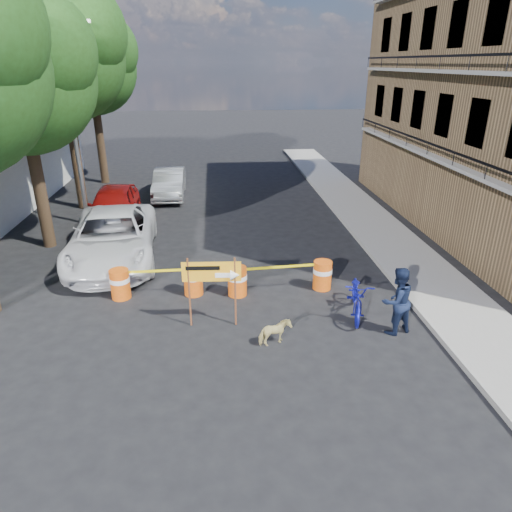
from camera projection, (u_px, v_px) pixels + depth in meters
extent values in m
plane|color=black|center=(239.00, 338.00, 11.55)|extent=(120.00, 120.00, 0.00)
cube|color=gray|center=(390.00, 242.00, 17.54)|extent=(2.40, 40.00, 0.15)
cylinder|color=#332316|center=(39.00, 184.00, 16.46)|extent=(0.44, 0.44, 4.76)
sphere|color=#214714|center=(19.00, 79.00, 15.07)|extent=(5.00, 5.00, 5.00)
sphere|color=#214714|center=(36.00, 50.00, 14.35)|extent=(3.75, 3.75, 3.75)
sphere|color=#214714|center=(7.00, 99.00, 15.84)|extent=(3.50, 3.50, 3.50)
cylinder|color=#332316|center=(75.00, 152.00, 20.93)|extent=(0.44, 0.44, 5.32)
sphere|color=#214714|center=(61.00, 57.00, 19.37)|extent=(5.40, 5.40, 5.40)
sphere|color=#214714|center=(77.00, 32.00, 18.59)|extent=(4.05, 4.05, 4.05)
sphere|color=#214714|center=(49.00, 76.00, 20.22)|extent=(3.78, 3.78, 3.78)
cylinder|color=#332316|center=(100.00, 139.00, 25.59)|extent=(0.44, 0.44, 4.93)
sphere|color=#214714|center=(91.00, 68.00, 24.15)|extent=(4.80, 4.80, 4.80)
sphere|color=#214714|center=(103.00, 50.00, 23.43)|extent=(3.60, 3.60, 3.60)
sphere|color=#214714|center=(82.00, 82.00, 24.91)|extent=(3.36, 3.36, 3.36)
cylinder|color=gray|center=(74.00, 129.00, 18.19)|extent=(0.16, 0.16, 8.00)
cylinder|color=gray|center=(71.00, 19.00, 16.70)|extent=(1.00, 0.12, 0.12)
cube|color=silver|center=(85.00, 21.00, 16.76)|extent=(0.35, 0.18, 0.12)
cylinder|color=#CA550B|center=(120.00, 284.00, 13.37)|extent=(0.56, 0.56, 0.90)
cylinder|color=white|center=(120.00, 279.00, 13.32)|extent=(0.58, 0.58, 0.14)
cylinder|color=#CA550B|center=(193.00, 281.00, 13.59)|extent=(0.56, 0.56, 0.90)
cylinder|color=white|center=(193.00, 276.00, 13.53)|extent=(0.58, 0.58, 0.14)
cylinder|color=#CA550B|center=(237.00, 281.00, 13.55)|extent=(0.56, 0.56, 0.90)
cylinder|color=white|center=(237.00, 277.00, 13.49)|extent=(0.58, 0.58, 0.14)
cylinder|color=#CA550B|center=(322.00, 275.00, 13.94)|extent=(0.56, 0.56, 0.90)
cylinder|color=white|center=(323.00, 271.00, 13.88)|extent=(0.58, 0.58, 0.14)
cylinder|color=#592D19|center=(189.00, 293.00, 11.75)|extent=(0.05, 0.05, 1.94)
cylinder|color=#592D19|center=(235.00, 292.00, 11.78)|extent=(0.05, 0.05, 1.94)
cube|color=orange|center=(211.00, 272.00, 11.54)|extent=(1.51, 0.12, 0.54)
cube|color=white|center=(223.00, 275.00, 11.56)|extent=(0.43, 0.04, 0.13)
cone|color=white|center=(235.00, 275.00, 11.57)|extent=(0.25, 0.29, 0.28)
cube|color=black|center=(203.00, 268.00, 11.47)|extent=(0.86, 0.06, 0.11)
imported|color=#101932|center=(397.00, 301.00, 11.48)|extent=(1.05, 0.93, 1.81)
imported|color=#151AAE|center=(359.00, 279.00, 12.27)|extent=(0.99, 1.27, 2.14)
imported|color=#D7C67B|center=(275.00, 333.00, 11.17)|extent=(0.87, 0.62, 0.67)
imported|color=silver|center=(113.00, 237.00, 15.84)|extent=(3.35, 6.34, 1.70)
imported|color=maroon|center=(114.00, 205.00, 19.51)|extent=(2.09, 4.81, 1.61)
imported|color=#A4A7AB|center=(169.00, 183.00, 23.50)|extent=(1.54, 4.31, 1.42)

